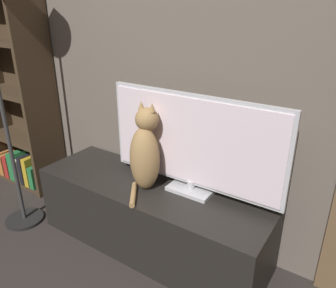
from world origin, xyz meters
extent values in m
cube|color=#60564C|center=(0.00, 1.22, 1.30)|extent=(4.80, 0.05, 2.60)
cube|color=black|center=(0.00, 0.96, 0.20)|extent=(1.37, 0.44, 0.40)
cube|color=#B7B7BC|center=(0.21, 1.04, 0.41)|extent=(0.24, 0.14, 0.02)
cylinder|color=#B7B7BC|center=(0.21, 1.04, 0.45)|extent=(0.04, 0.04, 0.04)
cube|color=#B7B7BC|center=(0.21, 1.05, 0.69)|extent=(0.98, 0.02, 0.49)
cube|color=silver|center=(0.21, 1.04, 0.69)|extent=(0.95, 0.01, 0.45)
ellipsoid|color=#997547|center=(-0.01, 0.93, 0.58)|extent=(0.17, 0.15, 0.36)
ellipsoid|color=black|center=(-0.01, 0.98, 0.56)|extent=(0.09, 0.05, 0.20)
sphere|color=#997547|center=(-0.01, 0.96, 0.79)|extent=(0.12, 0.12, 0.12)
cone|color=#997547|center=(-0.04, 0.96, 0.86)|extent=(0.04, 0.04, 0.04)
cone|color=#997547|center=(0.02, 0.96, 0.86)|extent=(0.04, 0.04, 0.04)
cylinder|color=#997547|center=(-0.01, 0.82, 0.42)|extent=(0.15, 0.19, 0.03)
cube|color=#3D2D1E|center=(-1.01, 1.05, 0.91)|extent=(0.03, 0.28, 1.83)
cube|color=#3D2D1E|center=(-1.31, 1.18, 0.91)|extent=(0.64, 0.03, 1.83)
cube|color=#3D2D1E|center=(-1.31, 1.05, 0.01)|extent=(0.58, 0.25, 0.03)
cube|color=#3D2D1E|center=(-1.31, 1.05, 0.37)|extent=(0.58, 0.25, 0.03)
cube|color=#3D2D1E|center=(-1.31, 1.05, 0.73)|extent=(0.58, 0.25, 0.03)
cube|color=#3D2D1E|center=(-1.31, 1.05, 1.09)|extent=(0.58, 0.25, 0.03)
cube|color=#AD662D|center=(-1.57, 1.02, 0.12)|extent=(0.04, 0.19, 0.17)
cube|color=#AD662D|center=(-1.50, 1.01, 0.12)|extent=(0.05, 0.16, 0.17)
cube|color=maroon|center=(-1.43, 1.03, 0.12)|extent=(0.05, 0.21, 0.19)
cube|color=#236B38|center=(-1.36, 1.02, 0.14)|extent=(0.07, 0.18, 0.23)
cube|color=beige|center=(-1.29, 1.03, 0.13)|extent=(0.06, 0.21, 0.19)
cube|color=black|center=(-1.23, 1.02, 0.15)|extent=(0.04, 0.19, 0.23)
cube|color=#B79323|center=(-1.17, 1.01, 0.15)|extent=(0.05, 0.18, 0.23)
cube|color=#236B38|center=(-1.11, 1.03, 0.12)|extent=(0.05, 0.21, 0.18)
cylinder|color=black|center=(-0.85, 0.68, 0.01)|extent=(0.24, 0.24, 0.02)
cylinder|color=#333333|center=(-0.85, 0.68, 0.84)|extent=(0.02, 0.02, 1.64)
camera|label=1|loc=(0.96, -0.30, 1.33)|focal=35.00mm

